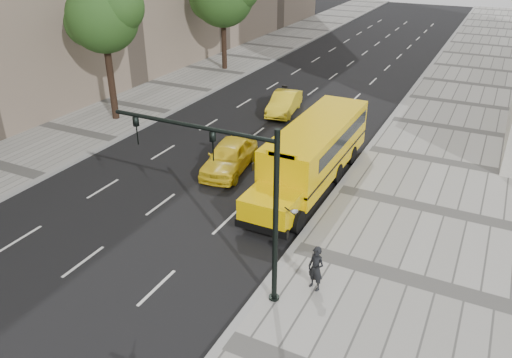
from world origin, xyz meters
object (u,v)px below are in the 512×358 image
at_px(pedestrian, 316,268).
at_px(traffic_signal, 236,189).
at_px(taxi_far, 284,103).
at_px(taxi_near, 229,156).
at_px(tree_b, 104,16).
at_px(school_bus, 315,148).

distance_m(pedestrian, traffic_signal, 4.12).
bearing_deg(taxi_far, traffic_signal, -79.75).
relative_size(taxi_far, traffic_signal, 0.69).
bearing_deg(traffic_signal, taxi_near, 121.05).
distance_m(taxi_far, traffic_signal, 19.45).
bearing_deg(tree_b, taxi_far, 33.98).
relative_size(pedestrian, traffic_signal, 0.27).
distance_m(tree_b, taxi_near, 12.50).
xyz_separation_m(pedestrian, traffic_signal, (-2.46, -1.16, 3.09)).
bearing_deg(taxi_far, pedestrian, -71.59).
bearing_deg(school_bus, taxi_far, 122.09).
relative_size(school_bus, pedestrian, 6.76).
height_order(taxi_near, taxi_far, taxi_near).
bearing_deg(taxi_far, taxi_near, -92.17).
height_order(taxi_far, traffic_signal, traffic_signal).
bearing_deg(tree_b, school_bus, -9.18).
relative_size(tree_b, school_bus, 0.77).
distance_m(tree_b, pedestrian, 21.73).
bearing_deg(pedestrian, taxi_near, 155.51).
bearing_deg(traffic_signal, pedestrian, 25.22).
distance_m(tree_b, school_bus, 15.90).
bearing_deg(traffic_signal, tree_b, 142.96).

